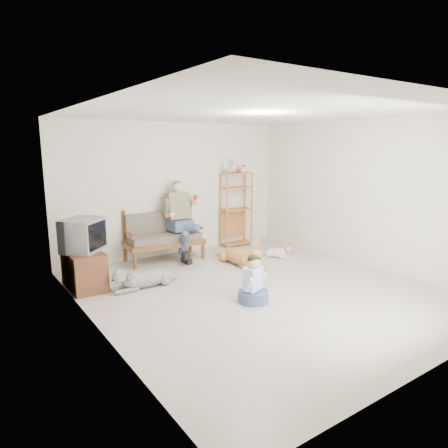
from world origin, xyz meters
TOP-DOWN VIEW (x-y plane):
  - floor at (0.00, 0.00)m, footprint 5.50×5.50m
  - ceiling at (0.00, 0.00)m, footprint 5.50×5.50m
  - wall_back at (0.00, 2.75)m, footprint 5.00×0.00m
  - wall_front at (0.00, -2.75)m, footprint 5.00×0.00m
  - wall_left at (-2.50, 0.00)m, footprint 0.00×5.50m
  - wall_right at (2.50, 0.00)m, footprint 0.00×5.50m
  - loveseat at (-0.47, 2.44)m, footprint 1.55×0.81m
  - man at (-0.14, 2.22)m, footprint 0.59×0.85m
  - etagere at (1.42, 2.55)m, footprint 0.73×0.32m
  - book_stack at (1.80, 2.35)m, footprint 0.22×0.17m
  - tv_stand at (-2.23, 1.66)m, footprint 0.51×0.90m
  - crt_tv at (-2.20, 1.67)m, footprint 0.79×0.79m
  - wall_outlet at (-1.25, 2.73)m, footprint 0.12×0.02m
  - golden_retriever at (0.56, 1.21)m, footprint 0.36×1.38m
  - shaggy_dog at (-1.48, 1.13)m, footprint 1.25×0.31m
  - terrier at (1.54, 1.20)m, footprint 0.43×0.64m
  - child at (-0.37, -0.31)m, footprint 0.45×0.45m

SIDE VIEW (x-z plane):
  - floor at x=0.00m, z-range 0.00..0.00m
  - book_stack at x=1.80m, z-range 0.00..0.13m
  - terrier at x=1.54m, z-range -0.02..0.25m
  - shaggy_dog at x=-1.48m, z-range -0.04..0.33m
  - golden_retriever at x=0.56m, z-range -0.04..0.38m
  - child at x=-0.37m, z-range -0.10..0.61m
  - wall_outlet at x=-1.25m, z-range 0.26..0.34m
  - tv_stand at x=-2.23m, z-range 0.00..0.60m
  - loveseat at x=-0.47m, z-range 0.01..0.96m
  - man at x=-0.14m, z-range 0.03..1.40m
  - etagere at x=1.42m, z-range -0.12..1.82m
  - crt_tv at x=-2.20m, z-range 0.60..1.12m
  - wall_left at x=-2.50m, z-range -1.40..4.10m
  - wall_right at x=2.50m, z-range -1.40..4.10m
  - wall_back at x=0.00m, z-range -1.15..3.85m
  - wall_front at x=0.00m, z-range -1.15..3.85m
  - ceiling at x=0.00m, z-range 2.70..2.70m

